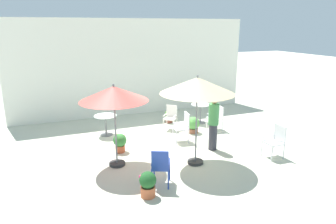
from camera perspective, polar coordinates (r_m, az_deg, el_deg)
ground_plane at (r=9.99m, az=0.38°, el=-6.16°), size 60.00×60.00×0.00m
villa_facade at (r=13.30m, az=-6.34°, el=8.22°), size 10.21×0.30×4.02m
patio_umbrella_0 at (r=8.10m, az=5.45°, el=4.78°), size 1.99×1.99×2.49m
patio_umbrella_1 at (r=8.12m, az=-10.02°, el=3.20°), size 1.82×1.82×2.28m
cafe_table_0 at (r=10.95m, az=-11.49°, el=-1.72°), size 0.79×0.79×0.72m
cafe_table_1 at (r=12.16m, az=6.04°, el=0.39°), size 0.73×0.73×0.76m
patio_chair_0 at (r=10.13m, az=2.87°, el=-2.47°), size 0.51×0.54×0.98m
patio_chair_1 at (r=11.40m, az=9.05°, el=-0.79°), size 0.51×0.54×0.90m
patio_chair_2 at (r=9.48m, az=19.41°, el=-4.80°), size 0.46×0.49×0.96m
patio_chair_3 at (r=11.34m, az=0.53°, el=-0.72°), size 0.60×0.60×0.90m
patio_chair_4 at (r=7.36m, az=-1.38°, el=-9.81°), size 0.59×0.62×0.96m
potted_plant_0 at (r=12.19m, az=0.16°, el=-0.72°), size 0.34×0.33×0.51m
potted_plant_1 at (r=9.48m, az=-8.91°, el=-5.50°), size 0.41×0.42×0.58m
potted_plant_2 at (r=11.05m, az=4.69°, el=-2.32°), size 0.47×0.47×0.59m
potted_plant_3 at (r=7.07m, az=-3.78°, el=-13.13°), size 0.38×0.38×0.60m
standing_person at (r=9.47m, az=8.42°, el=-1.98°), size 0.35×0.35×1.69m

